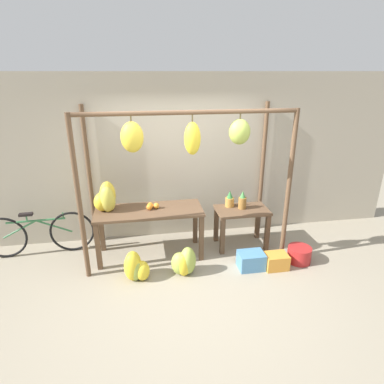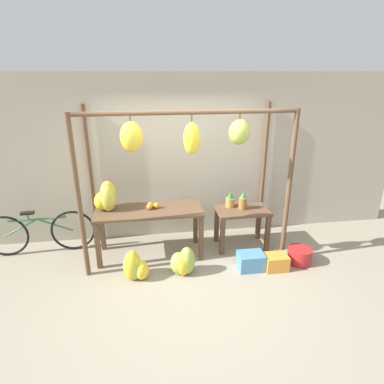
{
  "view_description": "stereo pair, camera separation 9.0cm",
  "coord_description": "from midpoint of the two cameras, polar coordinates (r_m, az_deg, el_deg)",
  "views": [
    {
      "loc": [
        -0.65,
        -3.68,
        2.8
      ],
      "look_at": [
        0.11,
        0.9,
        1.05
      ],
      "focal_mm": 30.0,
      "sensor_mm": 36.0,
      "label": 1
    },
    {
      "loc": [
        -0.56,
        -3.69,
        2.8
      ],
      "look_at": [
        0.11,
        0.9,
        1.05
      ],
      "focal_mm": 30.0,
      "sensor_mm": 36.0,
      "label": 2
    }
  ],
  "objects": [
    {
      "name": "stall_awning",
      "position": [
        4.5,
        -0.76,
        7.11
      ],
      "size": [
        3.05,
        1.22,
        2.33
      ],
      "color": "brown",
      "rests_on": "ground_plane"
    },
    {
      "name": "banana_pile_ground_left",
      "position": [
        4.75,
        -9.68,
        -12.95
      ],
      "size": [
        0.41,
        0.37,
        0.43
      ],
      "color": "yellow",
      "rests_on": "ground_plane"
    },
    {
      "name": "banana_pile_on_table",
      "position": [
        5.05,
        -14.42,
        -1.07
      ],
      "size": [
        0.42,
        0.45,
        0.44
      ],
      "color": "gold",
      "rests_on": "display_table_main"
    },
    {
      "name": "pineapple_cluster",
      "position": [
        5.34,
        8.33,
        -1.55
      ],
      "size": [
        0.32,
        0.25,
        0.31
      ],
      "color": "#B27F38",
      "rests_on": "display_table_side"
    },
    {
      "name": "orange_pile",
      "position": [
        5.02,
        -6.74,
        -2.42
      ],
      "size": [
        0.2,
        0.17,
        0.09
      ],
      "color": "orange",
      "rests_on": "display_table_main"
    },
    {
      "name": "fruit_crate_purple",
      "position": [
        5.09,
        15.14,
        -11.92
      ],
      "size": [
        0.34,
        0.26,
        0.23
      ],
      "color": "orange",
      "rests_on": "ground_plane"
    },
    {
      "name": "shop_wall_back",
      "position": [
        5.51,
        -1.78,
        5.98
      ],
      "size": [
        8.0,
        0.08,
        2.8
      ],
      "color": "#B2A893",
      "rests_on": "ground_plane"
    },
    {
      "name": "display_table_side",
      "position": [
        5.4,
        9.35,
        -4.59
      ],
      "size": [
        0.85,
        0.53,
        0.67
      ],
      "color": "brown",
      "rests_on": "ground_plane"
    },
    {
      "name": "ground_plane",
      "position": [
        4.67,
        0.8,
        -16.17
      ],
      "size": [
        20.0,
        20.0,
        0.0
      ],
      "primitive_type": "plane",
      "color": "gray"
    },
    {
      "name": "blue_bucket",
      "position": [
        5.35,
        19.02,
        -10.62
      ],
      "size": [
        0.36,
        0.36,
        0.25
      ],
      "color": "#AD2323",
      "rests_on": "ground_plane"
    },
    {
      "name": "display_table_main",
      "position": [
        5.05,
        -7.1,
        -4.35
      ],
      "size": [
        1.65,
        0.65,
        0.8
      ],
      "color": "brown",
      "rests_on": "ground_plane"
    },
    {
      "name": "parked_bicycle",
      "position": [
        5.74,
        -25.06,
        -6.52
      ],
      "size": [
        1.72,
        0.11,
        0.74
      ],
      "color": "black",
      "rests_on": "ground_plane"
    },
    {
      "name": "banana_pile_ground_right",
      "position": [
        4.78,
        -1.04,
        -12.41
      ],
      "size": [
        0.44,
        0.35,
        0.43
      ],
      "color": "#9EB247",
      "rests_on": "ground_plane"
    },
    {
      "name": "fruit_crate_white",
      "position": [
        5.01,
        10.9,
        -11.97
      ],
      "size": [
        0.38,
        0.29,
        0.26
      ],
      "color": "#4C84B2",
      "rests_on": "ground_plane"
    }
  ]
}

